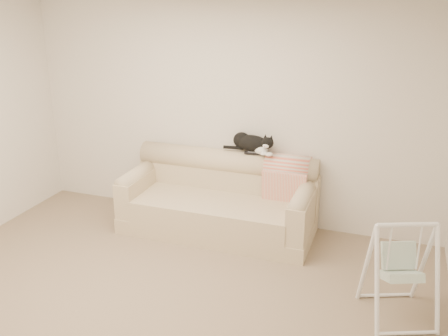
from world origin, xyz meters
name	(u,v)px	position (x,y,z in m)	size (l,w,h in m)	color
ground_plane	(158,304)	(0.00, 0.00, 0.00)	(5.00, 5.00, 0.00)	#7A634F
room_shell	(149,141)	(0.00, 0.00, 1.53)	(5.04, 4.04, 2.60)	beige
sofa	(220,201)	(0.01, 1.62, 0.35)	(2.20, 0.93, 0.90)	tan
remote_a	(252,153)	(0.33, 1.83, 0.91)	(0.18, 0.06, 0.03)	black
remote_b	(265,154)	(0.48, 1.84, 0.91)	(0.18, 0.11, 0.02)	black
tuxedo_cat	(252,143)	(0.32, 1.87, 1.01)	(0.63, 0.35, 0.25)	black
throw_blanket	(287,172)	(0.75, 1.84, 0.72)	(0.50, 0.38, 0.58)	#E9684C
baby_swing	(401,270)	(2.02, 0.55, 0.44)	(0.72, 0.74, 0.89)	white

